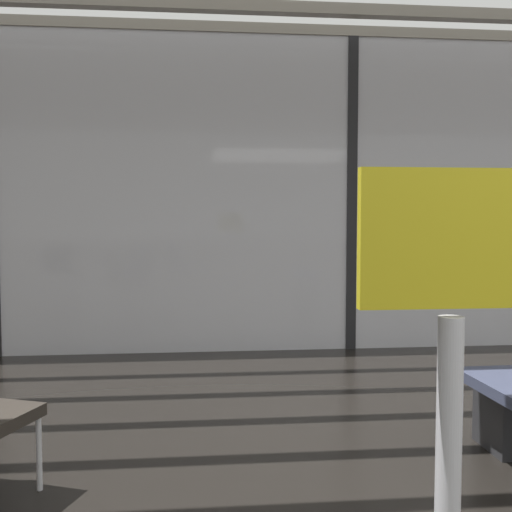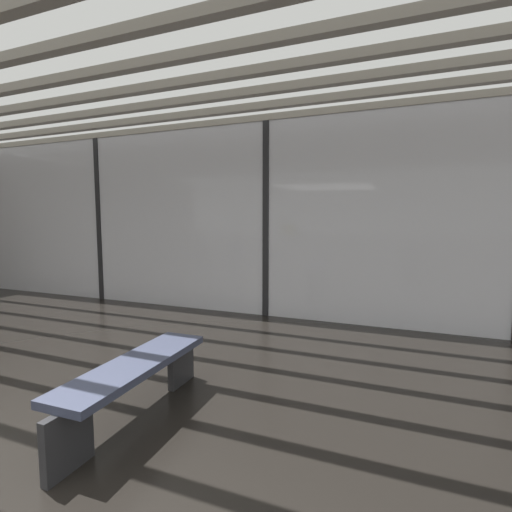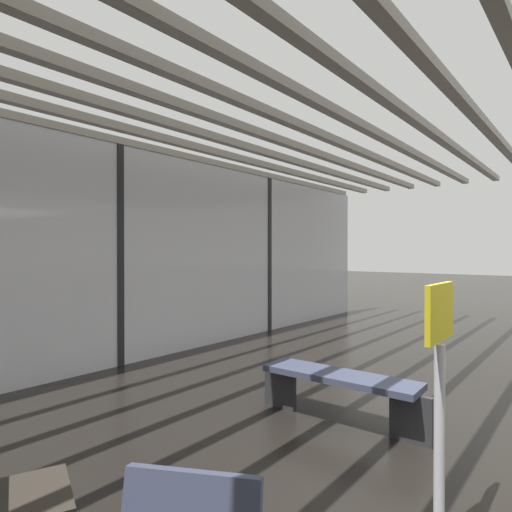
{
  "view_description": "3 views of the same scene",
  "coord_description": "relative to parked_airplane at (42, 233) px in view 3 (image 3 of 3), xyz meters",
  "views": [
    {
      "loc": [
        -1.56,
        -0.73,
        1.32
      ],
      "look_at": [
        -0.87,
        6.24,
        0.89
      ],
      "focal_mm": 41.62,
      "sensor_mm": 36.0,
      "label": 1
    },
    {
      "loc": [
        2.07,
        -0.49,
        1.6
      ],
      "look_at": [
        -1.15,
        7.62,
        0.72
      ],
      "focal_mm": 25.99,
      "sensor_mm": 36.0,
      "label": 2
    },
    {
      "loc": [
        -3.46,
        -0.11,
        1.61
      ],
      "look_at": [
        1.64,
        4.01,
        1.56
      ],
      "focal_mm": 29.78,
      "sensor_mm": 36.0,
      "label": 3
    }
  ],
  "objects": [
    {
      "name": "parked_airplane",
      "position": [
        0.0,
        0.0,
        0.0
      ],
      "size": [
        12.62,
        4.14,
        4.14
      ],
      "color": "silver",
      "rests_on": "ground"
    },
    {
      "name": "glass_curtain_wall",
      "position": [
        -1.26,
        -5.18,
        -0.5
      ],
      "size": [
        14.0,
        0.08,
        3.14
      ],
      "primitive_type": "cube",
      "color": "silver",
      "rests_on": "ground"
    },
    {
      "name": "waiting_bench",
      "position": [
        -1.12,
        -8.6,
        -1.71
      ],
      "size": [
        0.44,
        1.7,
        0.47
      ],
      "rotation": [
        0.0,
        0.0,
        1.6
      ],
      "color": "#33384C",
      "rests_on": "ground"
    },
    {
      "name": "ceiling_slats",
      "position": [
        -1.26,
        -8.48,
        1.13
      ],
      "size": [
        13.72,
        6.72,
        0.1
      ],
      "color": "gray",
      "rests_on": "glass_curtain_wall"
    },
    {
      "name": "info_sign",
      "position": [
        -2.23,
        -9.81,
        -1.39
      ],
      "size": [
        0.44,
        0.32,
        1.44
      ],
      "color": "#333333",
      "rests_on": "ground"
    },
    {
      "name": "window_mullion_1",
      "position": [
        -1.26,
        -5.18,
        -0.5
      ],
      "size": [
        0.1,
        0.12,
        3.14
      ],
      "primitive_type": "cube",
      "color": "black",
      "rests_on": "ground"
    },
    {
      "name": "window_mullion_2",
      "position": [
        2.24,
        -5.18,
        -0.5
      ],
      "size": [
        0.1,
        0.12,
        3.14
      ],
      "primitive_type": "cube",
      "color": "black",
      "rests_on": "ground"
    }
  ]
}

